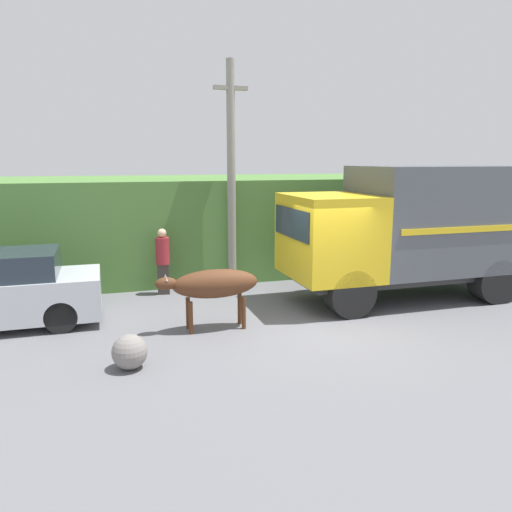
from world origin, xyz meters
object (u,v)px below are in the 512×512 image
object	(u,v)px
cargo_truck	(416,227)
brown_cow	(213,285)
pedestrian_on_hill	(163,258)
utility_pole	(231,173)
roadside_rock	(130,352)

from	to	relation	value
cargo_truck	brown_cow	world-z (taller)	cargo_truck
brown_cow	pedestrian_on_hill	distance (m)	3.20
cargo_truck	utility_pole	size ratio (longest dim) A/B	1.05
pedestrian_on_hill	roadside_rock	world-z (taller)	pedestrian_on_hill
pedestrian_on_hill	roadside_rock	distance (m)	4.87
pedestrian_on_hill	utility_pole	distance (m)	2.91
brown_cow	cargo_truck	bearing A→B (deg)	22.87
brown_cow	utility_pole	size ratio (longest dim) A/B	0.35
utility_pole	roadside_rock	xyz separation A→B (m)	(-3.05, -4.85, -2.84)
cargo_truck	pedestrian_on_hill	bearing A→B (deg)	160.31
roadside_rock	brown_cow	bearing A→B (deg)	40.95
roadside_rock	cargo_truck	bearing A→B (deg)	18.65
pedestrian_on_hill	roadside_rock	bearing A→B (deg)	86.03
pedestrian_on_hill	utility_pole	size ratio (longest dim) A/B	0.29
brown_cow	utility_pole	world-z (taller)	utility_pole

